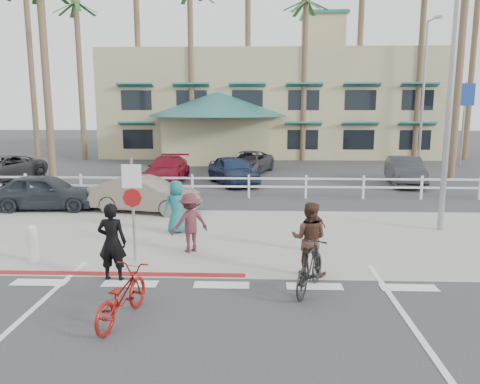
{
  "coord_description": "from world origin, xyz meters",
  "views": [
    {
      "loc": [
        0.76,
        -8.96,
        3.8
      ],
      "look_at": [
        0.28,
        3.71,
        1.5
      ],
      "focal_mm": 35.0,
      "sensor_mm": 36.0,
      "label": 1
    }
  ],
  "objects_px": {
    "bike_black": "(310,267)",
    "car_white_sedan": "(145,194)",
    "sign_post": "(133,204)",
    "bike_red": "(121,296)",
    "car_red_compact": "(45,192)"
  },
  "relations": [
    {
      "from": "sign_post",
      "to": "car_white_sedan",
      "type": "distance_m",
      "value": 5.68
    },
    {
      "from": "car_red_compact",
      "to": "bike_black",
      "type": "bearing_deg",
      "value": -133.64
    },
    {
      "from": "bike_black",
      "to": "car_white_sedan",
      "type": "relative_size",
      "value": 0.45
    },
    {
      "from": "bike_black",
      "to": "car_red_compact",
      "type": "relative_size",
      "value": 0.45
    },
    {
      "from": "bike_red",
      "to": "car_red_compact",
      "type": "distance_m",
      "value": 10.72
    },
    {
      "from": "car_white_sedan",
      "to": "car_red_compact",
      "type": "distance_m",
      "value": 3.88
    },
    {
      "from": "bike_black",
      "to": "car_white_sedan",
      "type": "height_order",
      "value": "car_white_sedan"
    },
    {
      "from": "bike_black",
      "to": "car_white_sedan",
      "type": "distance_m",
      "value": 9.03
    },
    {
      "from": "car_white_sedan",
      "to": "car_red_compact",
      "type": "bearing_deg",
      "value": 97.32
    },
    {
      "from": "bike_red",
      "to": "car_red_compact",
      "type": "relative_size",
      "value": 0.45
    },
    {
      "from": "sign_post",
      "to": "bike_red",
      "type": "xyz_separation_m",
      "value": [
        0.64,
        -3.35,
        -0.98
      ]
    },
    {
      "from": "bike_red",
      "to": "car_red_compact",
      "type": "height_order",
      "value": "car_red_compact"
    },
    {
      "from": "car_white_sedan",
      "to": "car_red_compact",
      "type": "height_order",
      "value": "car_red_compact"
    },
    {
      "from": "sign_post",
      "to": "car_red_compact",
      "type": "bearing_deg",
      "value": 130.15
    },
    {
      "from": "sign_post",
      "to": "bike_black",
      "type": "height_order",
      "value": "sign_post"
    }
  ]
}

